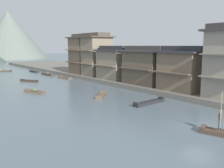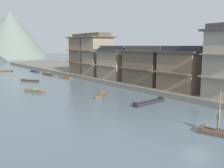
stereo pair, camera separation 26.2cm
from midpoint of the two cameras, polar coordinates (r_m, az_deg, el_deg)
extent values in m
plane|color=slate|center=(22.35, 19.78, -9.57)|extent=(400.00, 400.00, 0.00)
cube|color=#6B665B|center=(54.05, 2.45, 1.93)|extent=(18.00, 110.00, 0.71)
cube|color=#423328|center=(21.38, 20.34, -9.40)|extent=(1.00, 0.63, 0.23)
cube|color=black|center=(21.16, 23.79, -9.39)|extent=(0.16, 0.24, 0.05)
cylinder|color=#333847|center=(21.05, 23.76, -8.31)|extent=(0.11, 0.11, 0.78)
cube|color=black|center=(20.99, 23.69, -9.53)|extent=(0.16, 0.24, 0.05)
cylinder|color=#333847|center=(20.88, 23.65, -8.44)|extent=(0.11, 0.11, 0.78)
cube|color=#665B4C|center=(20.79, 23.81, -6.66)|extent=(0.36, 0.29, 0.52)
cylinder|color=#665B4C|center=(20.99, 24.08, -6.72)|extent=(0.08, 0.08, 0.56)
cylinder|color=#665B4C|center=(20.60, 23.84, -7.00)|extent=(0.08, 0.08, 0.56)
sphere|color=tan|center=(20.69, 23.88, -5.59)|extent=(0.20, 0.20, 0.20)
sphere|color=black|center=(20.69, 23.86, -5.53)|extent=(0.18, 0.18, 0.18)
cylinder|color=tan|center=(20.37, 23.99, -5.66)|extent=(0.04, 0.04, 3.00)
cube|color=#423328|center=(72.36, -24.00, 2.72)|extent=(5.08, 3.90, 0.20)
cube|color=#423328|center=(71.39, -22.03, 2.92)|extent=(0.73, 0.83, 0.18)
cube|color=#423328|center=(72.70, -23.90, 2.87)|extent=(4.23, 2.99, 0.08)
cube|color=#423328|center=(71.99, -24.12, 2.80)|extent=(4.23, 2.99, 0.08)
ellipsoid|color=olive|center=(72.33, -24.01, 2.97)|extent=(1.30, 1.23, 0.42)
cube|color=brown|center=(38.16, -17.20, -1.75)|extent=(2.20, 3.70, 0.21)
cube|color=brown|center=(36.92, -15.47, -1.71)|extent=(0.87, 0.63, 0.19)
cube|color=brown|center=(39.37, -18.86, -1.22)|extent=(0.87, 0.63, 0.19)
cube|color=brown|center=(38.40, -16.78, -1.45)|extent=(1.27, 2.94, 0.08)
cube|color=brown|center=(37.88, -17.66, -1.63)|extent=(1.27, 2.94, 0.08)
ellipsoid|color=#4C6B42|center=(38.11, -17.23, -1.28)|extent=(1.15, 1.32, 0.43)
cube|color=#232326|center=(29.72, 8.83, -4.33)|extent=(4.95, 1.20, 0.28)
cube|color=#232326|center=(27.96, 5.82, -4.55)|extent=(0.42, 0.76, 0.25)
cube|color=#232326|center=(31.43, 11.52, -3.19)|extent=(0.42, 0.76, 0.25)
cube|color=#232326|center=(29.45, 9.39, -4.11)|extent=(4.39, 0.43, 0.08)
cube|color=#232326|center=(29.91, 8.29, -3.88)|extent=(4.39, 0.43, 0.08)
cube|color=brown|center=(53.31, -10.53, 1.41)|extent=(1.41, 4.04, 0.20)
cube|color=brown|center=(54.83, -11.57, 1.78)|extent=(0.93, 0.45, 0.18)
cube|color=brown|center=(51.77, -9.45, 1.43)|extent=(0.93, 0.45, 0.18)
cube|color=brown|center=(53.05, -10.95, 1.51)|extent=(0.44, 3.44, 0.08)
cube|color=brown|center=(53.54, -10.12, 1.60)|extent=(0.44, 3.44, 0.08)
cube|color=#423328|center=(60.15, -14.36, 2.15)|extent=(1.16, 5.10, 0.26)
cube|color=#423328|center=(62.26, -15.33, 2.55)|extent=(0.80, 0.40, 0.23)
cube|color=#423328|center=(58.00, -13.34, 2.19)|extent=(0.80, 0.40, 0.23)
cube|color=#423328|center=(59.96, -14.71, 2.27)|extent=(0.34, 4.56, 0.08)
cube|color=#423328|center=(60.30, -14.03, 2.34)|extent=(0.34, 4.56, 0.08)
ellipsoid|color=#4C6B42|center=(60.11, -14.37, 2.47)|extent=(0.85, 1.14, 0.43)
cube|color=#232326|center=(67.88, -17.28, 2.74)|extent=(1.01, 4.12, 0.23)
cube|color=#232326|center=(69.61, -17.89, 3.04)|extent=(0.76, 0.39, 0.20)
cube|color=#232326|center=(66.12, -16.67, 2.81)|extent=(0.76, 0.39, 0.20)
cube|color=#232326|center=(67.73, -17.58, 2.85)|extent=(0.24, 3.59, 0.08)
cube|color=#232326|center=(68.01, -17.00, 2.90)|extent=(0.24, 3.59, 0.08)
cube|color=#33281E|center=(50.34, -18.34, 0.68)|extent=(2.65, 3.72, 0.20)
cube|color=#33281E|center=(49.18, -16.81, 0.79)|extent=(0.85, 0.70, 0.18)
cube|color=#33281E|center=(51.48, -19.83, 0.99)|extent=(0.85, 0.70, 0.18)
cube|color=#33281E|center=(50.61, -18.06, 0.90)|extent=(1.73, 2.90, 0.08)
cube|color=#33281E|center=(50.03, -18.64, 0.78)|extent=(1.73, 2.90, 0.08)
cube|color=brown|center=(33.75, -2.31, -2.69)|extent=(3.48, 3.59, 0.23)
cube|color=brown|center=(35.52, -1.84, -1.74)|extent=(0.87, 0.85, 0.21)
cube|color=brown|center=(31.89, -2.82, -2.97)|extent=(0.87, 0.85, 0.21)
cube|color=brown|center=(33.79, -3.04, -2.41)|extent=(2.50, 2.62, 0.08)
cube|color=brown|center=(33.65, -1.57, -2.45)|extent=(2.50, 2.62, 0.08)
cube|color=gray|center=(29.50, 24.40, 1.15)|extent=(0.70, 5.64, 0.16)
cube|color=gray|center=(29.30, 24.72, 6.19)|extent=(0.70, 5.64, 0.16)
cube|color=#75604C|center=(35.94, 16.86, 2.80)|extent=(5.61, 5.81, 5.20)
cube|color=brown|center=(33.45, 13.66, 2.51)|extent=(0.70, 5.81, 0.16)
cube|color=#2D2D33|center=(35.77, 17.05, 7.14)|extent=(6.51, 6.71, 0.24)
cube|color=#2D2D33|center=(35.76, 17.09, 7.89)|extent=(3.36, 6.71, 0.70)
cube|color=brown|center=(40.23, 8.31, 3.70)|extent=(4.79, 6.93, 5.20)
cube|color=#4D4135|center=(38.33, 5.41, 3.50)|extent=(0.70, 6.93, 0.16)
cube|color=#3D3838|center=(40.08, 8.39, 7.57)|extent=(5.69, 7.83, 0.24)
cube|color=#3D3838|center=(40.07, 8.41, 8.24)|extent=(2.88, 7.83, 0.70)
cube|color=gray|center=(46.40, 1.42, 4.46)|extent=(5.32, 6.17, 5.20)
cube|color=#6E6151|center=(44.59, -1.62, 4.28)|extent=(0.70, 6.17, 0.16)
cube|color=#2D2D33|center=(46.27, 1.43, 7.82)|extent=(6.22, 7.07, 0.24)
cube|color=#2D2D33|center=(46.26, 1.44, 8.40)|extent=(3.19, 7.07, 0.70)
cube|color=#7F705B|center=(51.55, -3.27, 6.34)|extent=(5.05, 4.59, 7.80)
cube|color=brown|center=(50.08, -6.00, 4.74)|extent=(0.70, 4.59, 0.16)
cube|color=brown|center=(49.97, -6.05, 7.71)|extent=(0.70, 4.59, 0.16)
cube|color=#4C4238|center=(51.53, -3.31, 10.81)|extent=(5.95, 5.49, 0.24)
cube|color=#4C4238|center=(51.55, -3.31, 11.33)|extent=(3.03, 5.49, 0.70)
cube|color=#75604C|center=(56.23, -5.86, 6.51)|extent=(6.00, 5.12, 7.80)
cube|color=brown|center=(54.64, -8.86, 5.02)|extent=(0.70, 5.12, 0.16)
cube|color=brown|center=(54.54, -8.92, 7.75)|extent=(0.70, 5.12, 0.16)
cube|color=#4C4238|center=(56.22, -5.93, 10.61)|extent=(6.90, 6.02, 0.24)
cube|color=#4C4238|center=(56.23, -5.93, 11.09)|extent=(3.60, 6.02, 0.70)
cone|color=slate|center=(145.12, -22.30, 10.46)|extent=(39.29, 39.29, 25.15)
camera|label=1|loc=(0.13, -89.78, 0.03)|focal=39.53mm
camera|label=2|loc=(0.13, 90.22, -0.03)|focal=39.53mm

